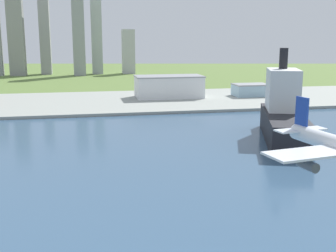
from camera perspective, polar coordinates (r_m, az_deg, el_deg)
name	(u,v)px	position (r m, az deg, el deg)	size (l,w,h in m)	color
ground_plane	(130,158)	(224.20, -5.05, -4.15)	(2400.00, 2400.00, 0.00)	#5D7839
water_bay	(147,200)	(167.67, -2.73, -9.63)	(840.00, 360.00, 0.15)	#385675
industrial_pier	(107,102)	(409.56, -8.03, 3.16)	(840.00, 140.00, 2.50)	#989D94
cargo_ship	(284,114)	(270.79, 14.93, 1.51)	(47.79, 85.24, 53.98)	black
warehouse_main	(169,86)	(425.54, 0.12, 5.21)	(65.51, 33.36, 21.24)	white
warehouse_annex	(251,90)	(444.34, 10.80, 4.68)	(34.20, 23.89, 12.08)	#99BCD1
distant_skyline	(48,37)	(733.09, -15.43, 11.20)	(269.64, 65.66, 141.59)	gray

